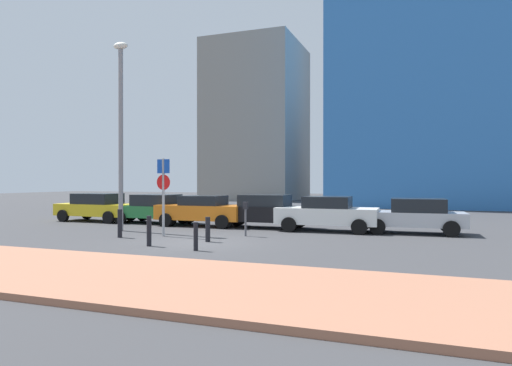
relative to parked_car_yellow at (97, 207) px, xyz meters
name	(u,v)px	position (x,y,z in m)	size (l,w,h in m)	color
ground_plane	(197,242)	(8.91, -5.49, -0.78)	(120.00, 120.00, 0.00)	#38383A
sidewalk_brick	(75,272)	(8.91, -11.45, -0.71)	(40.00, 4.39, 0.14)	#9E664C
parked_car_yellow	(97,207)	(0.00, 0.00, 0.00)	(4.38, 2.04, 1.50)	gold
parked_car_green	(156,208)	(3.58, 0.11, -0.02)	(4.35, 2.16, 1.48)	#237238
parked_car_orange	(202,210)	(6.46, -0.33, -0.02)	(4.31, 1.97, 1.47)	orange
parked_car_black	(264,211)	(9.52, -0.09, 0.01)	(4.49, 1.92, 1.54)	black
parked_car_white	(327,213)	(12.53, -0.41, -0.01)	(4.35, 2.04, 1.51)	white
parked_car_silver	(415,215)	(16.10, -0.02, -0.03)	(4.13, 2.03, 1.45)	#B7BABF
parking_sign_post	(163,187)	(6.87, -4.42, 1.14)	(0.60, 0.10, 3.05)	gray
parking_meter	(246,214)	(9.88, -3.26, 0.09)	(0.18, 0.14, 1.35)	#4C4C51
street_lamp	(121,122)	(4.08, -3.38, 3.96)	(0.70, 0.36, 8.20)	gray
traffic_bollard_near	(120,223)	(5.51, -5.34, -0.24)	(0.17, 0.17, 1.09)	black
traffic_bollard_mid	(196,236)	(9.79, -7.21, -0.34)	(0.14, 0.14, 0.89)	black
traffic_bollard_far	(149,231)	(7.86, -6.89, -0.28)	(0.16, 0.16, 1.01)	black
traffic_bollard_edge	(208,229)	(9.22, -5.24, -0.34)	(0.18, 0.18, 0.89)	black
building_colorful_midrise	(438,37)	(17.64, 23.92, 14.24)	(17.72, 14.91, 30.05)	#3372BF
building_under_construction	(257,123)	(-1.85, 29.74, 8.18)	(10.07, 10.73, 17.94)	gray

